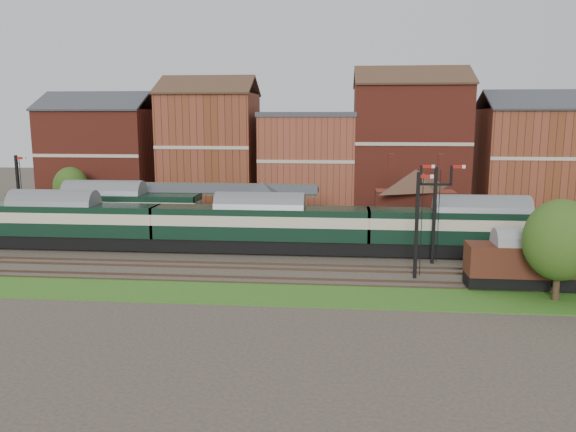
# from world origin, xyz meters

# --- Properties ---
(ground) EXTENTS (160.00, 160.00, 0.00)m
(ground) POSITION_xyz_m (0.00, 0.00, 0.00)
(ground) COLOR #473D33
(ground) RESTS_ON ground
(grass_back) EXTENTS (90.00, 4.50, 0.06)m
(grass_back) POSITION_xyz_m (0.00, 16.00, 0.03)
(grass_back) COLOR #2D6619
(grass_back) RESTS_ON ground
(grass_front) EXTENTS (90.00, 5.00, 0.06)m
(grass_front) POSITION_xyz_m (0.00, -12.00, 0.03)
(grass_front) COLOR #2D6619
(grass_front) RESTS_ON ground
(fence) EXTENTS (90.00, 0.12, 1.50)m
(fence) POSITION_xyz_m (0.00, 18.00, 0.75)
(fence) COLOR #193823
(fence) RESTS_ON ground
(platform) EXTENTS (55.00, 3.40, 1.00)m
(platform) POSITION_xyz_m (-5.00, 9.75, 0.50)
(platform) COLOR #2D2D2D
(platform) RESTS_ON ground
(signal_box) EXTENTS (5.40, 5.40, 6.00)m
(signal_box) POSITION_xyz_m (-3.00, 3.25, 3.19)
(signal_box) COLOR #647453
(signal_box) RESTS_ON ground
(brick_hut) EXTENTS (3.20, 2.64, 2.94)m
(brick_hut) POSITION_xyz_m (5.00, 3.25, 1.20)
(brick_hut) COLOR brown
(brick_hut) RESTS_ON ground
(station_building) EXTENTS (8.10, 8.10, 5.90)m
(station_building) POSITION_xyz_m (12.00, 9.75, 3.96)
(station_building) COLOR maroon
(station_building) RESTS_ON platform
(canopy) EXTENTS (26.00, 3.89, 4.08)m
(canopy) POSITION_xyz_m (-11.00, 9.75, 4.58)
(canopy) COLOR #454A2E
(canopy) RESTS_ON platform
(semaphore_bracket) EXTENTS (3.60, 0.25, 8.18)m
(semaphore_bracket) POSITION_xyz_m (12.04, -2.50, 4.63)
(semaphore_bracket) COLOR black
(semaphore_bracket) RESTS_ON ground
(semaphore_platform_end) EXTENTS (1.23, 0.25, 8.00)m
(semaphore_platform_end) POSITION_xyz_m (-29.98, 8.00, 4.16)
(semaphore_platform_end) COLOR black
(semaphore_platform_end) RESTS_ON ground
(semaphore_siding) EXTENTS (1.23, 0.25, 8.00)m
(semaphore_siding) POSITION_xyz_m (10.02, -7.00, 4.16)
(semaphore_siding) COLOR black
(semaphore_siding) RESTS_ON ground
(town_backdrop) EXTENTS (69.00, 10.00, 16.00)m
(town_backdrop) POSITION_xyz_m (-0.18, 25.00, 7.00)
(town_backdrop) COLOR maroon
(town_backdrop) RESTS_ON ground
(dmu_train) EXTENTS (57.26, 3.01, 4.40)m
(dmu_train) POSITION_xyz_m (-2.74, 0.00, 2.56)
(dmu_train) COLOR black
(dmu_train) RESTS_ON ground
(platform_railcar) EXTENTS (19.67, 3.10, 4.53)m
(platform_railcar) POSITION_xyz_m (-19.81, 6.50, 2.63)
(platform_railcar) COLOR black
(platform_railcar) RESTS_ON ground
(goods_van_a) EXTENTS (5.50, 2.38, 3.34)m
(goods_van_a) POSITION_xyz_m (16.06, -9.00, 1.91)
(goods_van_a) COLOR black
(goods_van_a) RESTS_ON ground
(tree_far) EXTENTS (4.65, 4.65, 6.79)m
(tree_far) POSITION_xyz_m (18.58, -11.56, 4.10)
(tree_far) COLOR #382619
(tree_far) RESTS_ON ground
(tree_back) EXTENTS (4.12, 4.12, 6.02)m
(tree_back) POSITION_xyz_m (-28.48, 16.65, 3.64)
(tree_back) COLOR #382619
(tree_back) RESTS_ON ground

